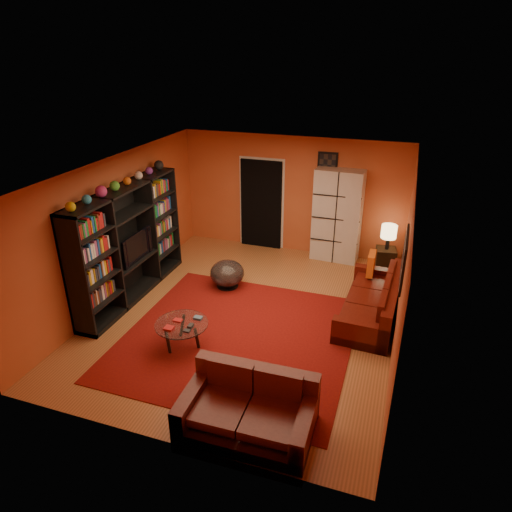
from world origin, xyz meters
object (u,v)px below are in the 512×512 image
(bowl_chair, at_px, (227,273))
(side_table, at_px, (385,260))
(table_lamp, at_px, (389,232))
(tv, at_px, (133,246))
(coffee_table, at_px, (182,326))
(loveseat, at_px, (249,407))
(storage_cabinet, at_px, (337,216))
(sofa, at_px, (375,302))
(entertainment_unit, at_px, (129,244))

(bowl_chair, distance_m, side_table, 3.34)
(table_lamp, bearing_deg, tv, -150.45)
(coffee_table, xyz_separation_m, bowl_chair, (-0.06, 2.03, -0.08))
(tv, bearing_deg, coffee_table, -128.41)
(tv, xyz_separation_m, loveseat, (3.12, -2.46, -0.70))
(loveseat, relative_size, side_table, 3.27)
(storage_cabinet, xyz_separation_m, bowl_chair, (-1.76, -1.97, -0.71))
(bowl_chair, bearing_deg, table_lamp, 30.84)
(coffee_table, distance_m, bowl_chair, 2.03)
(sofa, height_order, coffee_table, sofa)
(loveseat, height_order, table_lamp, table_lamp)
(sofa, xyz_separation_m, loveseat, (-1.24, -3.06, -0.00))
(storage_cabinet, distance_m, side_table, 1.37)
(tv, distance_m, bowl_chair, 1.84)
(coffee_table, relative_size, bowl_chair, 1.24)
(side_table, bearing_deg, bowl_chair, -149.16)
(tv, relative_size, side_table, 1.83)
(coffee_table, bearing_deg, table_lamp, 53.09)
(tv, distance_m, side_table, 5.10)
(tv, relative_size, coffee_table, 1.10)
(sofa, bearing_deg, storage_cabinet, 119.22)
(sofa, bearing_deg, table_lamp, 91.74)
(sofa, bearing_deg, tv, -169.54)
(loveseat, bearing_deg, entertainment_unit, 51.72)
(entertainment_unit, relative_size, bowl_chair, 4.50)
(entertainment_unit, bearing_deg, tv, 44.40)
(side_table, bearing_deg, sofa, -90.97)
(tv, bearing_deg, bowl_chair, -62.97)
(tv, height_order, bowl_chair, tv)
(coffee_table, bearing_deg, sofa, 33.61)
(loveseat, relative_size, coffee_table, 1.97)
(storage_cabinet, height_order, side_table, storage_cabinet)
(entertainment_unit, bearing_deg, loveseat, -37.28)
(bowl_chair, bearing_deg, tv, -152.97)
(sofa, xyz_separation_m, side_table, (0.03, 1.90, -0.04))
(entertainment_unit, distance_m, coffee_table, 2.14)
(sofa, relative_size, coffee_table, 2.68)
(entertainment_unit, xyz_separation_m, side_table, (4.44, 2.54, -0.80))
(entertainment_unit, height_order, tv, entertainment_unit)
(tv, relative_size, storage_cabinet, 0.45)
(side_table, bearing_deg, storage_cabinet, 166.80)
(entertainment_unit, height_order, table_lamp, entertainment_unit)
(coffee_table, height_order, storage_cabinet, storage_cabinet)
(sofa, relative_size, storage_cabinet, 1.10)
(loveseat, bearing_deg, table_lamp, -15.42)
(storage_cabinet, height_order, bowl_chair, storage_cabinet)
(tv, relative_size, loveseat, 0.56)
(table_lamp, bearing_deg, bowl_chair, -149.16)
(entertainment_unit, relative_size, side_table, 6.00)
(side_table, xyz_separation_m, table_lamp, (0.00, 0.00, 0.62))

